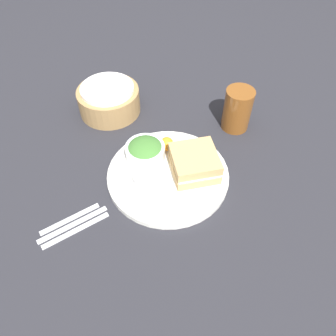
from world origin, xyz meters
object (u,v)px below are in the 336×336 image
Objects in this scene: plate at (168,175)px; sandwich at (194,162)px; salad_bowl at (145,152)px; dressing_cup at (143,180)px; bread_basket at (109,100)px; fork at (76,230)px; knife at (73,224)px; spoon at (70,219)px; drink_glass at (237,109)px.

plate is 0.08m from sandwich.
salad_bowl reaches higher than dressing_cup.
bread_basket is 1.15× the size of fork.
bread_basket is at bearing -127.13° from fork.
sandwich is 0.13m from salad_bowl.
plate is at bearing -180.00° from knife.
spoon is at bearing -90.00° from knife.
plate is at bearing -62.68° from bread_basket.
spoon is (-0.18, -0.07, -0.03)m from dressing_cup.
dressing_cup reaches higher than spoon.
dressing_cup is (-0.01, -0.08, -0.02)m from salad_bowl.
salad_bowl reaches higher than spoon.
sandwich is at bearing -21.44° from salad_bowl.
plate is 0.08m from salad_bowl.
bread_basket is (-0.15, 0.29, 0.03)m from plate.
salad_bowl reaches higher than knife.
bread_basket is at bearing -128.64° from knife.
drink_glass is at bearing -175.80° from spoon.
knife is (-0.30, -0.12, -0.04)m from sandwich.
drink_glass is 0.38m from bread_basket.
dressing_cup is 0.19m from fork.
bread_basket is at bearing 111.89° from salad_bowl.
plate is at bearing -177.13° from sandwich.
knife is (-0.09, -0.40, -0.04)m from bread_basket.
plate is 0.08m from dressing_cup.
bread_basket reaches higher than plate.
dressing_cup is at bearing -144.89° from drink_glass.
spoon is (-0.31, -0.10, -0.04)m from sandwich.
bread_basket is at bearing 127.19° from sandwich.
fork is 0.04m from spoon.
bread_basket is at bearing -130.25° from spoon.
bread_basket reaches higher than knife.
plate is at bearing 176.08° from spoon.
sandwich reaches higher than plate.
bread_basket is (-0.22, 0.28, -0.00)m from sandwich.
drink_glass is 0.54m from knife.
sandwich reaches higher than spoon.
dressing_cup is 0.28× the size of fork.
drink_glass is at bearing 38.31° from plate.
sandwich reaches higher than knife.
plate reaches higher than fork.
bread_basket is at bearing 162.76° from drink_glass.
drink_glass is at bearing -172.00° from fork.
plate is 3.07× the size of salad_bowl.
sandwich is (0.07, 0.00, 0.04)m from plate.
sandwich is at bearing 2.87° from plate.
salad_bowl is at bearing -167.90° from spoon.
sandwich is 0.67× the size of bread_basket.
salad_bowl reaches higher than plate.
knife is (-0.45, -0.29, -0.06)m from drink_glass.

